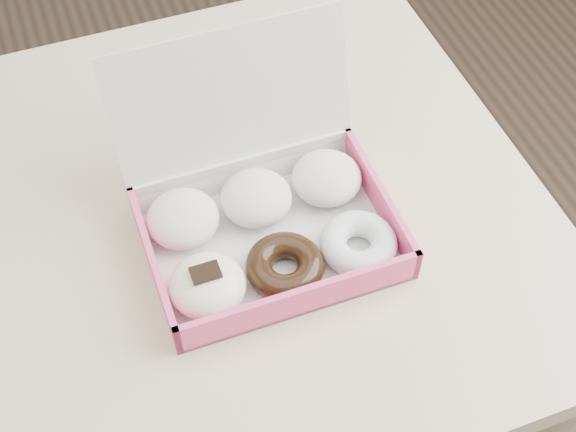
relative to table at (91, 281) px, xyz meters
name	(u,v)px	position (x,y,z in m)	size (l,w,h in m)	color
table	(91,281)	(0.00, 0.00, 0.00)	(1.20, 0.80, 0.75)	#CDB286
donut_box	(263,217)	(0.22, -0.06, 0.11)	(0.30, 0.28, 0.22)	silver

